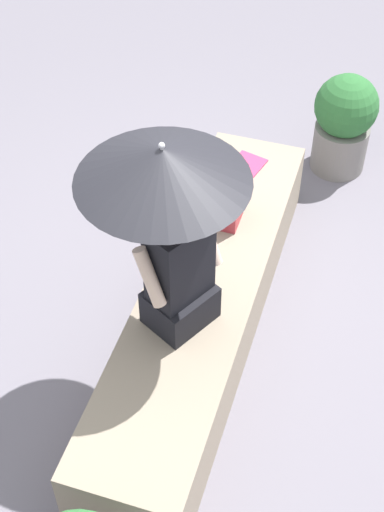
{
  "coord_description": "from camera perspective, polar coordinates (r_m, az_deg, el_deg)",
  "views": [
    {
      "loc": [
        -2.74,
        -0.8,
        3.65
      ],
      "look_at": [
        -0.14,
        0.02,
        0.82
      ],
      "focal_mm": 52.9,
      "sensor_mm": 36.0,
      "label": 1
    }
  ],
  "objects": [
    {
      "name": "parasol",
      "position": [
        3.38,
        -2.25,
        6.89
      ],
      "size": [
        0.83,
        0.83,
        1.17
      ],
      "color": "#B7B7BC",
      "rests_on": "stone_bench"
    },
    {
      "name": "magazine",
      "position": [
        5.02,
        4.02,
        6.74
      ],
      "size": [
        0.32,
        0.26,
        0.01
      ],
      "primitive_type": "cube",
      "rotation": [
        0.0,
        0.0,
        -0.25
      ],
      "color": "#D83866",
      "rests_on": "stone_bench"
    },
    {
      "name": "person_seated",
      "position": [
        3.81,
        -0.95,
        -1.03
      ],
      "size": [
        0.51,
        0.41,
        0.9
      ],
      "color": "black",
      "rests_on": "stone_bench"
    },
    {
      "name": "planter_far",
      "position": [
        5.63,
        11.41,
        9.92
      ],
      "size": [
        0.46,
        0.46,
        0.77
      ],
      "color": "gray",
      "rests_on": "ground"
    },
    {
      "name": "ground_plane",
      "position": [
        4.63,
        0.78,
        -5.86
      ],
      "size": [
        14.0,
        14.0,
        0.0
      ],
      "primitive_type": "plane",
      "color": "slate"
    },
    {
      "name": "stone_bench",
      "position": [
        4.45,
        0.81,
        -4.0
      ],
      "size": [
        2.74,
        0.62,
        0.47
      ],
      "primitive_type": "cube",
      "color": "gray",
      "rests_on": "ground"
    },
    {
      "name": "handbag_black",
      "position": [
        4.53,
        2.9,
        4.42
      ],
      "size": [
        0.25,
        0.18,
        0.35
      ],
      "color": "#B2333D",
      "rests_on": "stone_bench"
    }
  ]
}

